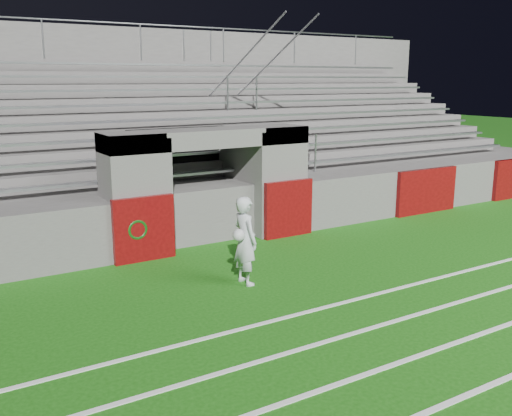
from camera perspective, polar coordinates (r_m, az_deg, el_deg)
ground at (r=10.44m, az=4.28°, el=-7.90°), size 90.00×90.00×0.00m
stadium_structure at (r=17.02m, az=-11.56°, el=5.12°), size 26.00×8.48×5.42m
goalkeeper_with_ball at (r=10.34m, az=-1.10°, el=-3.26°), size 0.52×0.61×1.64m
hose_coil at (r=11.84m, az=-11.85°, el=-1.84°), size 0.60×0.15×0.60m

